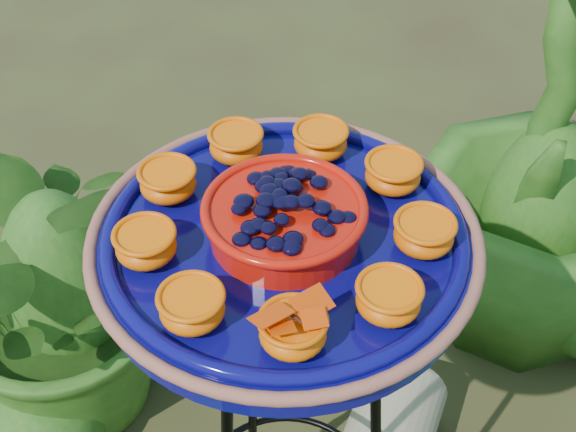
{
  "coord_description": "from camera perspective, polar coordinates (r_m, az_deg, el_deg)",
  "views": [
    {
      "loc": [
        -0.38,
        -0.63,
        1.75
      ],
      "look_at": [
        -0.1,
        0.08,
        1.05
      ],
      "focal_mm": 50.0,
      "sensor_mm": 36.0,
      "label": 1
    }
  ],
  "objects": [
    {
      "name": "feeder_dish",
      "position": [
        1.04,
        -0.25,
        -1.48
      ],
      "size": [
        0.52,
        0.52,
        0.12
      ],
      "rotation": [
        0.0,
        0.0,
        0.03
      ],
      "color": "#090759",
      "rests_on": "tripod_stand"
    },
    {
      "name": "tripod_stand",
      "position": [
        1.38,
        -0.19,
        -14.34
      ],
      "size": [
        0.37,
        0.39,
        0.98
      ],
      "rotation": [
        0.0,
        0.0,
        0.03
      ],
      "color": "black",
      "rests_on": "ground"
    },
    {
      "name": "shrub_back_right",
      "position": [
        2.02,
        18.51,
        4.49
      ],
      "size": [
        0.85,
        0.85,
        1.15
      ],
      "primitive_type": "imported",
      "rotation": [
        0.0,
        0.0,
        1.98
      ],
      "color": "#215015",
      "rests_on": "ground"
    },
    {
      "name": "shrub_back_left",
      "position": [
        1.9,
        -15.73,
        -4.07
      ],
      "size": [
        0.89,
        0.83,
        0.83
      ],
      "primitive_type": "imported",
      "rotation": [
        0.0,
        0.0,
        0.28
      ],
      "color": "#215015",
      "rests_on": "ground"
    }
  ]
}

